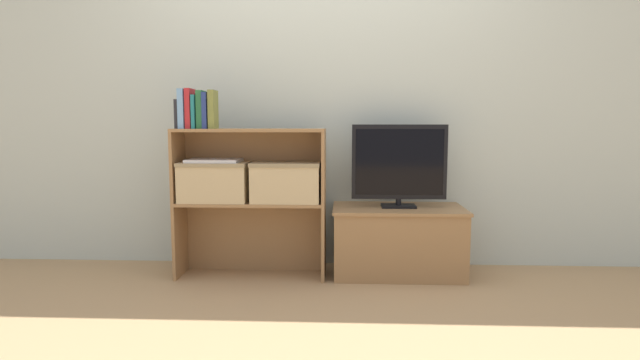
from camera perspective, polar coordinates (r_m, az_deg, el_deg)
ground_plane at (r=3.15m, az=-0.12°, el=-11.73°), size 16.00×16.00×0.00m
wall_back at (r=3.48m, az=0.26°, el=10.05°), size 10.00×0.05×2.40m
tv_stand at (r=3.32m, az=8.87°, el=-6.85°), size 0.85×0.47×0.44m
tv at (r=3.24m, az=9.03°, el=1.83°), size 0.61×0.14×0.53m
bookshelf_lower_tier at (r=3.31m, az=-7.65°, el=-5.36°), size 0.95×0.29×0.49m
bookshelf_upper_tier at (r=3.25m, az=-7.78°, el=2.85°), size 0.95×0.29×0.46m
book_charcoal at (r=3.25m, az=-15.82°, el=7.25°), size 0.02×0.14×0.18m
book_skyblue at (r=3.24m, az=-15.29°, el=7.83°), size 0.04×0.15×0.24m
book_crimson at (r=3.23m, az=-14.61°, el=7.88°), size 0.03×0.14×0.25m
book_teal at (r=3.22m, az=-14.01°, el=7.55°), size 0.02×0.15×0.21m
book_forest at (r=3.21m, az=-13.41°, el=7.82°), size 0.04×0.12×0.23m
book_navy at (r=3.20m, az=-12.81°, el=7.73°), size 0.03×0.15×0.22m
book_olive at (r=3.19m, az=-12.13°, el=7.88°), size 0.04×0.12×0.24m
storage_basket_left at (r=3.24m, az=-11.94°, el=-0.01°), size 0.43×0.25×0.25m
storage_basket_right at (r=3.15m, az=-3.91°, el=-0.05°), size 0.43×0.25×0.25m
laptop at (r=3.23m, az=-11.99°, el=2.20°), size 0.33×0.24×0.02m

